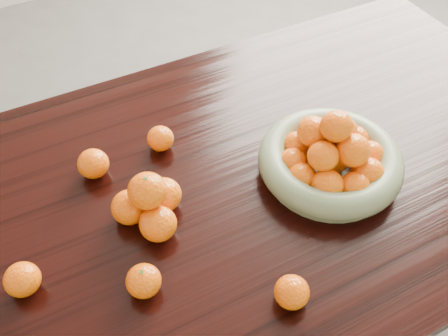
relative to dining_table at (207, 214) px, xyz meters
name	(u,v)px	position (x,y,z in m)	size (l,w,h in m)	color
ground	(212,330)	(0.00, 0.00, -0.66)	(5.00, 5.00, 0.00)	#514F4D
dining_table	(207,214)	(0.00, 0.00, 0.00)	(2.00, 1.00, 0.75)	black
fruit_bowl	(331,158)	(0.29, -0.08, 0.14)	(0.34, 0.34, 0.18)	gray
orange_pyramid	(150,204)	(-0.14, -0.02, 0.14)	(0.16, 0.15, 0.14)	orange
loose_orange_0	(144,281)	(-0.22, -0.17, 0.12)	(0.07, 0.07, 0.06)	orange
loose_orange_2	(292,292)	(0.03, -0.32, 0.12)	(0.07, 0.07, 0.06)	orange
loose_orange_3	(22,279)	(-0.42, -0.06, 0.12)	(0.07, 0.07, 0.07)	orange
loose_orange_4	(160,138)	(-0.04, 0.18, 0.12)	(0.07, 0.07, 0.06)	orange
loose_orange_5	(93,164)	(-0.21, 0.17, 0.12)	(0.07, 0.07, 0.07)	orange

